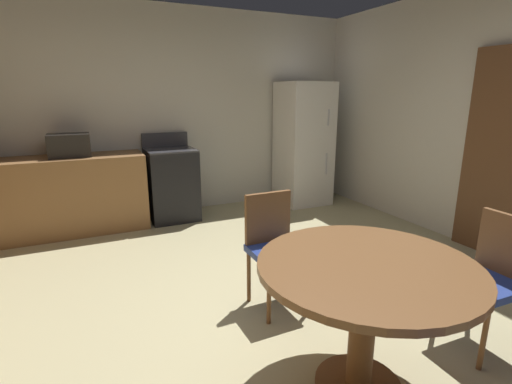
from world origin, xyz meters
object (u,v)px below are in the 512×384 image
object	(u,v)px
oven_range	(172,184)
refrigerator	(303,144)
chair_east	(492,273)
dining_table	(365,291)
microwave	(69,145)
chair_north	(275,243)

from	to	relation	value
oven_range	refrigerator	world-z (taller)	refrigerator
oven_range	chair_east	world-z (taller)	oven_range
refrigerator	dining_table	world-z (taller)	refrigerator
microwave	chair_north	bearing A→B (deg)	-60.26
microwave	refrigerator	bearing A→B (deg)	-0.93
oven_range	chair_north	distance (m)	2.43
oven_range	dining_table	xyz separation A→B (m)	(0.26, -3.41, 0.13)
refrigerator	chair_east	distance (m)	3.48
chair_east	chair_north	bearing A→B (deg)	-43.78
oven_range	refrigerator	size ratio (longest dim) A/B	0.62
oven_range	chair_east	xyz separation A→B (m)	(1.25, -3.44, 0.03)
chair_east	chair_north	size ratio (longest dim) A/B	1.00
refrigerator	dining_table	size ratio (longest dim) A/B	1.55
refrigerator	microwave	xyz separation A→B (m)	(-3.08, 0.05, 0.15)
microwave	chair_east	size ratio (longest dim) A/B	0.51
refrigerator	chair_north	world-z (taller)	refrigerator
microwave	chair_east	xyz separation A→B (m)	(2.39, -3.44, -0.53)
dining_table	chair_north	bearing A→B (deg)	90.85
oven_range	dining_table	bearing A→B (deg)	-85.72
refrigerator	chair_east	world-z (taller)	refrigerator
oven_range	dining_table	size ratio (longest dim) A/B	0.97
microwave	chair_east	world-z (taller)	microwave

